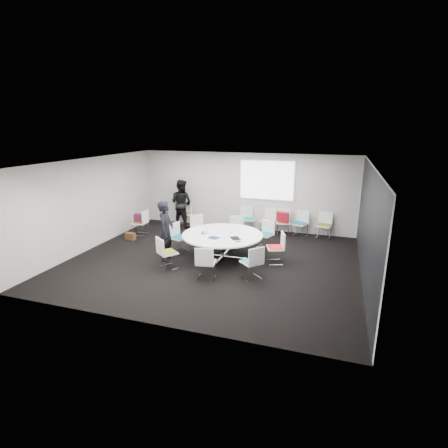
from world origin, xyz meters
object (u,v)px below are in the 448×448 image
(chair_ring_c, at_px, (237,235))
(chair_ring_h, at_px, (252,269))
(chair_ring_d, at_px, (199,234))
(chair_person_back, at_px, (184,218))
(chair_back_e, at_px, (323,230))
(cup, at_px, (231,232))
(chair_back_b, at_px, (268,225))
(chair_ring_b, at_px, (265,240))
(person_back, at_px, (181,203))
(chair_ring_f, at_px, (167,259))
(chair_back_d, at_px, (300,228))
(person_main, at_px, (166,231))
(laptop, at_px, (206,232))
(chair_ring_e, at_px, (179,243))
(brown_bag, at_px, (130,236))
(maroon_bag, at_px, (140,218))
(chair_spare_left, at_px, (141,227))
(chair_ring_g, at_px, (206,269))
(conference_table, at_px, (222,240))
(chair_back_c, at_px, (283,227))
(chair_back_a, at_px, (247,224))
(chair_ring_a, at_px, (275,254))

(chair_ring_c, height_order, chair_ring_h, same)
(chair_ring_d, height_order, chair_person_back, same)
(chair_back_e, relative_size, cup, 9.78)
(chair_back_b, distance_m, cup, 2.83)
(chair_ring_b, distance_m, person_back, 3.85)
(chair_ring_f, height_order, chair_back_d, same)
(chair_ring_h, height_order, chair_back_b, same)
(person_back, bearing_deg, chair_back_e, -167.75)
(chair_back_d, xyz_separation_m, chair_person_back, (-4.42, 0.00, 0.00))
(chair_ring_b, xyz_separation_m, person_main, (-2.47, -1.86, 0.59))
(chair_back_e, height_order, chair_person_back, same)
(chair_back_d, height_order, laptop, chair_back_d)
(chair_ring_e, xyz_separation_m, brown_bag, (-2.08, 0.53, -0.16))
(chair_ring_f, bearing_deg, chair_back_d, 90.24)
(chair_ring_d, xyz_separation_m, maroon_bag, (-2.24, 0.06, 0.34))
(person_main, distance_m, maroon_bag, 2.74)
(person_main, bearing_deg, chair_spare_left, 38.54)
(person_back, height_order, maroon_bag, person_back)
(chair_ring_d, xyz_separation_m, chair_spare_left, (-2.23, 0.06, 0.00))
(chair_ring_g, xyz_separation_m, chair_person_back, (-2.59, 4.35, 0.00))
(chair_ring_e, height_order, brown_bag, chair_ring_e)
(cup, bearing_deg, conference_table, -140.72)
(chair_back_c, xyz_separation_m, chair_spare_left, (-4.76, -1.62, 0.00))
(chair_ring_d, bearing_deg, chair_back_c, 170.97)
(chair_back_a, height_order, chair_spare_left, same)
(person_main, bearing_deg, chair_back_e, -58.07)
(chair_ring_d, xyz_separation_m, chair_ring_h, (2.37, -2.33, 0.00))
(cup, height_order, brown_bag, cup)
(maroon_bag, relative_size, brown_bag, 1.11)
(chair_ring_c, relative_size, cup, 9.78)
(chair_back_e, xyz_separation_m, cup, (-2.50, -2.73, 0.50))
(chair_ring_b, height_order, maroon_bag, chair_ring_b)
(chair_back_c, relative_size, person_main, 0.51)
(chair_ring_e, distance_m, brown_bag, 2.16)
(chair_ring_b, bearing_deg, maroon_bag, 20.26)
(chair_ring_g, distance_m, chair_back_d, 4.72)
(chair_ring_h, bearing_deg, chair_ring_e, 105.97)
(chair_ring_b, bearing_deg, person_back, -1.93)
(maroon_bag, bearing_deg, chair_back_e, 14.90)
(chair_back_e, bearing_deg, chair_ring_a, 78.26)
(chair_back_c, bearing_deg, person_main, 44.85)
(chair_ring_h, xyz_separation_m, chair_back_c, (0.16, 4.00, 0.00))
(chair_ring_h, relative_size, chair_back_b, 1.00)
(chair_ring_h, distance_m, cup, 1.68)
(chair_ring_g, bearing_deg, person_back, 112.60)
(chair_back_c, xyz_separation_m, person_back, (-3.84, -0.18, 0.63))
(chair_ring_h, xyz_separation_m, person_back, (-3.68, 3.82, 0.63))
(chair_ring_d, relative_size, laptop, 2.66)
(conference_table, height_order, chair_ring_e, chair_ring_e)
(chair_spare_left, bearing_deg, chair_back_a, -67.85)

